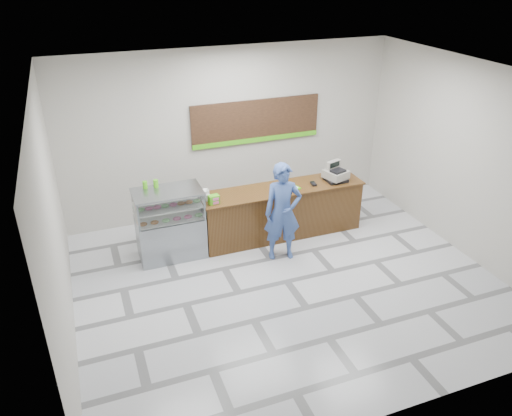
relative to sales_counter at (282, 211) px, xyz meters
name	(u,v)px	position (x,y,z in m)	size (l,w,h in m)	color
floor	(287,281)	(-0.55, -1.55, -0.52)	(7.00, 7.00, 0.00)	silver
back_wall	(231,133)	(-0.55, 1.45, 1.23)	(7.00, 7.00, 0.00)	#B9B4AA
ceiling	(294,78)	(-0.55, -1.55, 2.98)	(7.00, 7.00, 0.00)	silver
sales_counter	(282,211)	(0.00, 0.00, 0.00)	(3.26, 0.76, 1.03)	brown
display_case	(170,223)	(-2.22, 0.00, 0.16)	(1.22, 0.72, 1.33)	gray
menu_board	(256,122)	(0.00, 1.41, 1.42)	(2.80, 0.06, 0.90)	black
cash_register	(335,174)	(1.13, -0.05, 0.65)	(0.50, 0.52, 0.38)	black
card_terminal	(313,184)	(0.63, -0.09, 0.54)	(0.09, 0.17, 0.04)	black
serving_tray	(290,188)	(0.12, -0.10, 0.52)	(0.41, 0.34, 0.02)	#46C10A
napkin_box	(205,193)	(-1.50, 0.17, 0.57)	(0.14, 0.14, 0.12)	white
straw_cup	(208,198)	(-1.50, -0.04, 0.58)	(0.08, 0.08, 0.13)	silver
promo_box	(214,199)	(-1.43, -0.19, 0.60)	(0.19, 0.12, 0.17)	#4CBC18
donut_decal	(292,191)	(0.12, -0.20, 0.52)	(0.16, 0.16, 0.00)	pink
green_cup_left	(145,185)	(-2.56, 0.25, 0.88)	(0.08, 0.08, 0.13)	#4CBC18
green_cup_right	(156,183)	(-2.37, 0.23, 0.88)	(0.09, 0.09, 0.14)	#4CBC18
customer	(283,212)	(-0.31, -0.75, 0.41)	(0.67, 0.44, 1.85)	#3A569A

